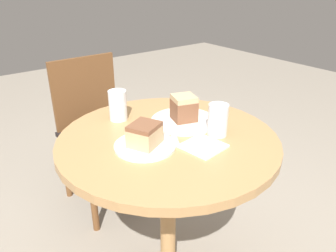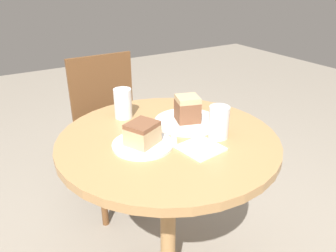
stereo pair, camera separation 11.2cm
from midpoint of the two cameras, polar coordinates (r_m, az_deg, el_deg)
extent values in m
cylinder|color=tan|center=(1.36, 2.46, -16.46)|extent=(0.06, 0.06, 0.71)
cylinder|color=tan|center=(1.15, 2.80, -2.54)|extent=(0.77, 0.77, 0.03)
cylinder|color=brown|center=(1.82, -9.52, -11.54)|extent=(0.04, 0.04, 0.42)
cylinder|color=brown|center=(1.95, 0.56, -8.34)|extent=(0.04, 0.04, 0.42)
cylinder|color=brown|center=(2.12, -13.48, -6.06)|extent=(0.04, 0.04, 0.42)
cylinder|color=brown|center=(2.23, -4.59, -3.67)|extent=(0.04, 0.04, 0.42)
cube|color=black|center=(1.91, -7.11, -1.56)|extent=(0.41, 0.42, 0.03)
cube|color=brown|center=(2.00, -9.88, 6.30)|extent=(0.39, 0.02, 0.41)
cylinder|color=white|center=(1.08, -1.45, -3.31)|extent=(0.20, 0.20, 0.01)
cylinder|color=white|center=(1.25, 5.93, 0.73)|extent=(0.25, 0.25, 0.01)
cube|color=tan|center=(1.06, -1.47, -1.69)|extent=(0.12, 0.12, 0.06)
cube|color=brown|center=(1.05, -1.50, 0.10)|extent=(0.12, 0.12, 0.01)
cube|color=brown|center=(1.23, 6.02, 2.56)|extent=(0.11, 0.11, 0.08)
cube|color=tan|center=(1.21, 6.12, 4.64)|extent=(0.10, 0.10, 0.02)
cylinder|color=silver|center=(1.14, 11.61, 0.07)|extent=(0.06, 0.06, 0.09)
cylinder|color=white|center=(1.14, 11.66, 0.59)|extent=(0.07, 0.07, 0.11)
cylinder|color=silver|center=(1.28, -5.32, 3.04)|extent=(0.06, 0.06, 0.08)
cylinder|color=white|center=(1.27, -5.36, 3.89)|extent=(0.07, 0.07, 0.12)
cube|color=white|center=(1.07, 8.72, -3.89)|extent=(0.14, 0.14, 0.01)
cube|color=silver|center=(1.15, 3.78, -1.55)|extent=(0.11, 0.17, 0.00)
camera|label=1|loc=(0.06, -87.14, 1.36)|focal=35.00mm
camera|label=2|loc=(0.06, 92.86, -1.36)|focal=35.00mm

